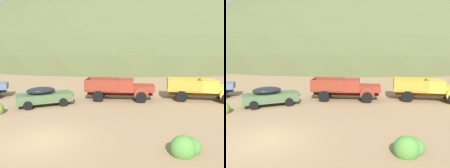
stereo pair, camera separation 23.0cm
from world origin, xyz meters
TOP-DOWN VIEW (x-y plane):
  - ground_plane at (0.00, 0.00)m, footprint 300.00×300.00m
  - hill_far_right at (-22.76, 73.21)m, footprint 114.40×63.98m
  - hill_distant at (19.00, 64.70)m, footprint 113.08×83.46m
  - car_weathered_green at (-1.11, 7.11)m, footprint 4.82×2.91m
  - truck_rust_red at (5.58, 8.43)m, footprint 6.42×3.43m
  - truck_faded_yellow at (12.86, 7.37)m, footprint 6.36×3.96m
  - bush_near_barrel at (6.54, -2.07)m, footprint 1.51×1.32m
  - bush_back_edge at (8.42, 12.65)m, footprint 1.03×0.96m

SIDE VIEW (x-z plane):
  - ground_plane at x=0.00m, z-range 0.00..0.00m
  - hill_far_right at x=-22.76m, z-range -15.78..15.78m
  - hill_distant at x=19.00m, z-range -25.68..25.68m
  - bush_back_edge at x=8.42m, z-range -0.23..0.70m
  - bush_near_barrel at x=6.54m, z-range -0.29..0.85m
  - car_weathered_green at x=-1.11m, z-range 0.03..1.60m
  - truck_rust_red at x=5.58m, z-range 0.06..1.97m
  - truck_faded_yellow at x=12.86m, z-range 0.06..1.97m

